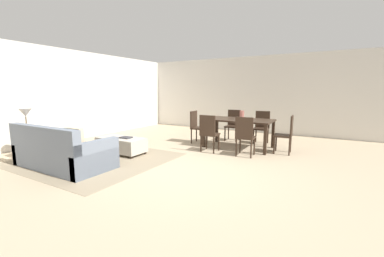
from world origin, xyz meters
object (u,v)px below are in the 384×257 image
at_px(dining_chair_near_left, 209,131).
at_px(dining_chair_far_right, 262,125).
at_px(dining_chair_near_right, 245,134).
at_px(dining_chair_far_left, 233,123).
at_px(dining_chair_head_west, 197,125).
at_px(side_table, 28,137).
at_px(book_on_ottoman, 126,137).
at_px(table_lamp, 25,114).
at_px(dining_table, 239,122).
at_px(ottoman_table, 121,144).
at_px(dining_chair_head_east, 287,132).
at_px(couch, 62,153).
at_px(vase_centerpiece, 242,115).

bearing_deg(dining_chair_near_left, dining_chair_far_right, 63.14).
xyz_separation_m(dining_chair_near_right, dining_chair_far_left, (-0.91, 1.67, 0.00)).
xyz_separation_m(dining_chair_far_left, dining_chair_head_west, (-0.78, -0.88, 0.00)).
xyz_separation_m(side_table, book_on_ottoman, (1.67, 1.34, -0.06)).
bearing_deg(dining_chair_far_left, side_table, -127.84).
relative_size(table_lamp, dining_table, 0.30).
relative_size(dining_chair_near_right, dining_chair_head_west, 1.00).
relative_size(dining_chair_near_left, dining_chair_far_left, 1.00).
height_order(table_lamp, dining_chair_near_left, table_lamp).
height_order(ottoman_table, dining_chair_head_east, dining_chair_head_east).
bearing_deg(ottoman_table, dining_chair_near_right, 24.49).
distance_m(dining_chair_near_right, dining_chair_far_right, 1.65).
distance_m(dining_chair_head_east, book_on_ottoman, 3.83).
bearing_deg(table_lamp, dining_chair_near_left, 37.30).
bearing_deg(couch, dining_chair_near_left, 52.26).
bearing_deg(dining_chair_near_left, dining_chair_head_west, 134.12).
xyz_separation_m(couch, dining_chair_far_right, (2.82, 4.22, 0.23)).
bearing_deg(table_lamp, vase_centerpiece, 40.63).
relative_size(dining_chair_near_left, dining_chair_far_right, 1.00).
distance_m(ottoman_table, dining_chair_head_east, 3.98).
height_order(dining_chair_head_east, vase_centerpiece, vase_centerpiece).
distance_m(ottoman_table, dining_chair_far_left, 3.38).
height_order(table_lamp, dining_chair_head_west, table_lamp).
distance_m(dining_table, dining_chair_head_west, 1.26).
xyz_separation_m(dining_chair_far_left, book_on_ottoman, (-1.60, -2.86, -0.12)).
relative_size(side_table, dining_chair_far_right, 0.64).
bearing_deg(vase_centerpiece, couch, -127.11).
xyz_separation_m(dining_table, dining_chair_head_west, (-1.25, -0.02, -0.15)).
distance_m(dining_chair_near_left, dining_chair_far_left, 1.70).
height_order(dining_table, dining_chair_far_right, dining_chair_far_right).
bearing_deg(dining_chair_far_left, couch, -114.68).
bearing_deg(dining_chair_far_right, dining_chair_head_east, -46.75).
xyz_separation_m(dining_chair_far_right, dining_chair_head_east, (0.83, -0.88, 0.00)).
bearing_deg(dining_table, dining_chair_head_west, -179.26).
bearing_deg(dining_table, dining_chair_far_left, 118.61).
xyz_separation_m(dining_chair_head_east, book_on_ottoman, (-3.29, -1.96, -0.12)).
height_order(dining_chair_near_left, vase_centerpiece, vase_centerpiece).
relative_size(dining_chair_near_right, book_on_ottoman, 3.54).
bearing_deg(side_table, dining_chair_far_right, 45.34).
relative_size(ottoman_table, dining_chair_near_left, 1.29).
relative_size(dining_chair_far_right, dining_chair_head_west, 1.00).
distance_m(table_lamp, book_on_ottoman, 2.22).
xyz_separation_m(ottoman_table, dining_table, (2.22, 2.01, 0.45)).
bearing_deg(book_on_ottoman, table_lamp, -141.26).
xyz_separation_m(couch, dining_chair_head_east, (3.64, 3.34, 0.23)).
bearing_deg(book_on_ottoman, dining_chair_far_right, 49.08).
height_order(ottoman_table, dining_chair_far_left, dining_chair_far_left).
height_order(couch, dining_chair_near_left, dining_chair_near_left).
relative_size(dining_table, dining_chair_near_left, 1.89).
bearing_deg(couch, table_lamp, 178.23).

